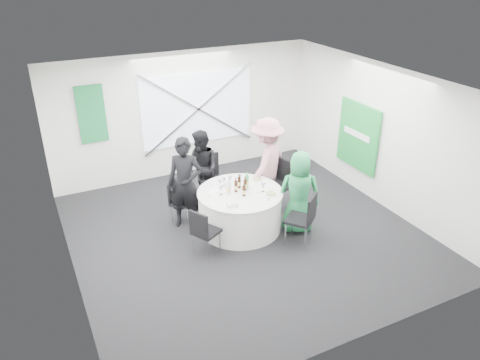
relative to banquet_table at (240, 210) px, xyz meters
name	(u,v)px	position (x,y,z in m)	size (l,w,h in m)	color
floor	(245,233)	(0.00, -0.20, -0.38)	(6.00, 6.00, 0.00)	black
ceiling	(246,83)	(0.00, -0.20, 2.42)	(6.00, 6.00, 0.00)	silver
wall_back	(185,114)	(0.00, 2.80, 1.02)	(6.00, 6.00, 0.00)	silver
wall_front	(358,256)	(0.00, -3.20, 1.02)	(6.00, 6.00, 0.00)	silver
wall_left	(62,201)	(-3.00, -0.20, 1.02)	(6.00, 6.00, 0.00)	silver
wall_right	(381,136)	(3.00, -0.20, 1.02)	(6.00, 6.00, 0.00)	silver
window_panel	(198,108)	(0.30, 2.76, 1.12)	(2.60, 0.03, 1.60)	silver
window_brace_a	(198,109)	(0.30, 2.72, 1.12)	(0.05, 0.05, 3.16)	silver
window_brace_b	(198,109)	(0.30, 2.72, 1.12)	(0.05, 0.05, 3.16)	silver
green_banner	(92,114)	(-2.00, 2.75, 1.32)	(0.55, 0.04, 1.20)	#16703C
green_sign	(358,136)	(2.94, 0.40, 0.82)	(0.05, 1.20, 1.40)	green
banquet_table	(240,210)	(0.00, 0.00, 0.00)	(1.56, 1.56, 0.76)	silver
chair_back	(211,175)	(-0.06, 1.19, 0.22)	(0.48, 0.49, 1.01)	black
chair_back_left	(177,198)	(-0.94, 0.77, 0.10)	(0.53, 0.53, 0.83)	black
chair_back_right	(281,180)	(1.10, 0.38, 0.20)	(0.58, 0.57, 0.99)	black
chair_front_right	(305,216)	(0.77, -0.97, 0.19)	(0.62, 0.62, 0.98)	black
chair_front_left	(203,229)	(-0.94, -0.51, 0.13)	(0.54, 0.54, 0.88)	black
person_man_back_left	(185,184)	(-0.85, 0.53, 0.50)	(0.64, 0.42, 1.75)	black
person_man_back	(202,168)	(-0.25, 1.24, 0.39)	(0.75, 0.41, 1.54)	black
person_woman_pink	(267,163)	(0.89, 0.62, 0.54)	(1.18, 0.55, 1.83)	#CD8493
person_woman_green	(299,192)	(0.93, -0.51, 0.40)	(0.76, 0.49, 1.55)	#24844A
plate_back	(226,179)	(-0.01, 0.57, 0.39)	(0.29, 0.29, 0.01)	white
plate_back_left	(212,191)	(-0.44, 0.26, 0.39)	(0.28, 0.28, 0.01)	white
plate_back_right	(257,179)	(0.51, 0.29, 0.40)	(0.27, 0.27, 0.04)	white
plate_front_right	(271,194)	(0.44, -0.34, 0.40)	(0.28, 0.28, 0.04)	white
plate_front_left	(230,205)	(-0.38, -0.38, 0.39)	(0.25, 0.25, 0.01)	white
napkin	(232,204)	(-0.36, -0.42, 0.42)	(0.18, 0.12, 0.05)	silver
beer_bottle_a	(236,186)	(-0.06, 0.04, 0.49)	(0.06, 0.06, 0.28)	#341909
beer_bottle_b	(239,183)	(0.06, 0.15, 0.49)	(0.06, 0.06, 0.27)	#341909
beer_bottle_c	(245,185)	(0.11, 0.01, 0.49)	(0.06, 0.06, 0.28)	#341909
beer_bottle_d	(244,191)	(0.00, -0.17, 0.48)	(0.06, 0.06, 0.26)	#341909
green_water_bottle	(247,182)	(0.19, 0.10, 0.50)	(0.08, 0.08, 0.30)	green
clear_water_bottle	(229,188)	(-0.23, 0.00, 0.50)	(0.08, 0.08, 0.31)	silver
wine_glass_a	(220,181)	(-0.26, 0.32, 0.50)	(0.07, 0.07, 0.17)	white
wine_glass_b	(230,178)	(-0.03, 0.35, 0.50)	(0.07, 0.07, 0.17)	white
wine_glass_c	(221,188)	(-0.35, 0.06, 0.50)	(0.07, 0.07, 0.17)	white
wine_glass_d	(224,180)	(-0.16, 0.35, 0.50)	(0.07, 0.07, 0.17)	white
wine_glass_e	(240,177)	(0.16, 0.34, 0.50)	(0.07, 0.07, 0.17)	white
wine_glass_f	(263,185)	(0.38, -0.18, 0.50)	(0.07, 0.07, 0.17)	white
fork_a	(211,187)	(-0.40, 0.41, 0.38)	(0.01, 0.15, 0.01)	silver
knife_a	(209,197)	(-0.57, 0.07, 0.38)	(0.01, 0.15, 0.01)	silver
fork_b	(233,178)	(0.12, 0.56, 0.38)	(0.01, 0.15, 0.01)	silver
knife_b	(221,181)	(-0.13, 0.56, 0.38)	(0.01, 0.15, 0.01)	silver
fork_c	(263,182)	(0.56, 0.14, 0.38)	(0.01, 0.15, 0.01)	silver
knife_c	(250,179)	(0.42, 0.40, 0.38)	(0.01, 0.15, 0.01)	silver
fork_d	(220,204)	(-0.51, -0.26, 0.38)	(0.01, 0.15, 0.01)	silver
knife_d	(235,207)	(-0.32, -0.48, 0.38)	(0.01, 0.15, 0.01)	silver
fork_e	(268,199)	(0.32, -0.48, 0.38)	(0.01, 0.15, 0.01)	silver
knife_e	(272,191)	(0.53, -0.23, 0.38)	(0.01, 0.15, 0.01)	silver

